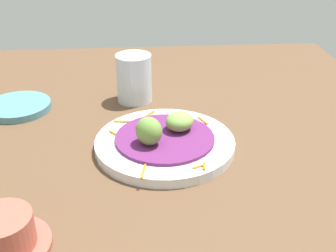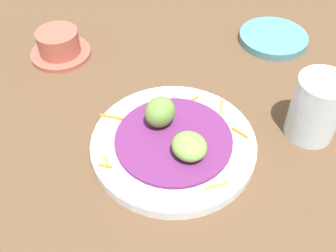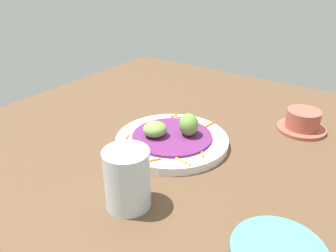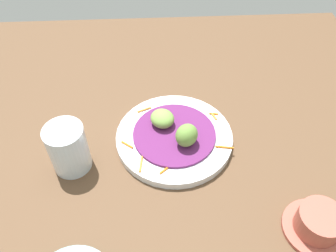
{
  "view_description": "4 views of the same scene",
  "coord_description": "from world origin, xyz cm",
  "px_view_note": "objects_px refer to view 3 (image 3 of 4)",
  "views": [
    {
      "loc": [
        -1.68,
        65.48,
        40.34
      ],
      "look_at": [
        -6.45,
        1.67,
        5.96
      ],
      "focal_mm": 45.41,
      "sensor_mm": 36.0,
      "label": 1
    },
    {
      "loc": [
        -44.1,
        -0.36,
        47.37
      ],
      "look_at": [
        -4.95,
        2.84,
        5.82
      ],
      "focal_mm": 42.8,
      "sensor_mm": 36.0,
      "label": 2
    },
    {
      "loc": [
        29.73,
        -51.15,
        38.92
      ],
      "look_at": [
        -7.35,
        3.01,
        5.75
      ],
      "focal_mm": 36.57,
      "sensor_mm": 36.0,
      "label": 3
    },
    {
      "loc": [
        40.58,
        -1.5,
        57.66
      ],
      "look_at": [
        -7.19,
        1.09,
        5.08
      ],
      "focal_mm": 36.86,
      "sensor_mm": 36.0,
      "label": 4
    }
  ],
  "objects_px": {
    "guac_scoop_left": "(189,125)",
    "guac_scoop_center": "(155,129)",
    "main_plate": "(172,141)",
    "water_glass": "(127,179)",
    "terracotta_bowl": "(302,122)"
  },
  "relations": [
    {
      "from": "terracotta_bowl",
      "to": "water_glass",
      "type": "height_order",
      "value": "water_glass"
    },
    {
      "from": "guac_scoop_center",
      "to": "terracotta_bowl",
      "type": "bearing_deg",
      "value": 46.04
    },
    {
      "from": "guac_scoop_left",
      "to": "terracotta_bowl",
      "type": "xyz_separation_m",
      "value": [
        0.18,
        0.2,
        -0.03
      ]
    },
    {
      "from": "water_glass",
      "to": "terracotta_bowl",
      "type": "bearing_deg",
      "value": 69.47
    },
    {
      "from": "guac_scoop_left",
      "to": "guac_scoop_center",
      "type": "distance_m",
      "value": 0.07
    },
    {
      "from": "main_plate",
      "to": "guac_scoop_left",
      "type": "distance_m",
      "value": 0.05
    },
    {
      "from": "guac_scoop_left",
      "to": "terracotta_bowl",
      "type": "height_order",
      "value": "guac_scoop_left"
    },
    {
      "from": "guac_scoop_left",
      "to": "water_glass",
      "type": "distance_m",
      "value": 0.23
    },
    {
      "from": "guac_scoop_center",
      "to": "water_glass",
      "type": "relative_size",
      "value": 0.51
    },
    {
      "from": "water_glass",
      "to": "guac_scoop_center",
      "type": "bearing_deg",
      "value": 113.33
    },
    {
      "from": "guac_scoop_left",
      "to": "water_glass",
      "type": "bearing_deg",
      "value": -84.14
    },
    {
      "from": "main_plate",
      "to": "water_glass",
      "type": "bearing_deg",
      "value": -76.0
    },
    {
      "from": "terracotta_bowl",
      "to": "water_glass",
      "type": "xyz_separation_m",
      "value": [
        -0.16,
        -0.43,
        0.03
      ]
    },
    {
      "from": "main_plate",
      "to": "water_glass",
      "type": "xyz_separation_m",
      "value": [
        0.05,
        -0.2,
        0.04
      ]
    },
    {
      "from": "terracotta_bowl",
      "to": "water_glass",
      "type": "relative_size",
      "value": 1.1
    }
  ]
}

